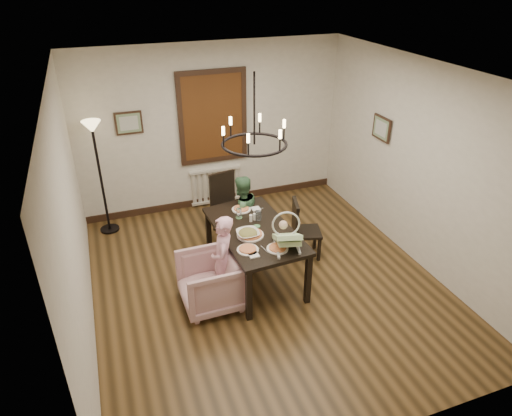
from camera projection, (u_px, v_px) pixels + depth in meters
room_shell at (256, 178)px, 5.89m from camera, size 4.51×5.00×2.81m
dining_table at (255, 234)px, 6.04m from camera, size 1.02×1.70×0.77m
chair_far at (228, 205)px, 7.17m from camera, size 0.51×0.51×0.99m
chair_right at (307, 229)px, 6.62m from camera, size 0.49×0.49×0.90m
armchair at (211, 282)px, 5.70m from camera, size 0.77×0.75×0.69m
elderly_woman at (223, 267)px, 5.70m from camera, size 0.34×0.42×1.01m
seated_man at (242, 220)px, 6.76m from camera, size 0.56×0.49×0.99m
baby_bouncer at (287, 236)px, 5.54m from camera, size 0.48×0.57×0.33m
salad_bowl at (248, 233)px, 5.81m from camera, size 0.35×0.35×0.09m
pizza_platter at (250, 234)px, 5.84m from camera, size 0.35×0.35×0.04m
drinking_glass at (259, 216)px, 6.17m from camera, size 0.07×0.07×0.13m
window_blinds at (213, 117)px, 7.52m from camera, size 1.00×0.03×1.40m
radiator at (216, 185)px, 8.14m from camera, size 0.92×0.12×0.62m
picture_back at (129, 123)px, 7.10m from camera, size 0.42×0.03×0.36m
picture_right at (382, 128)px, 6.88m from camera, size 0.03×0.42×0.36m
floor_lamp at (101, 180)px, 7.03m from camera, size 0.30×0.30×1.80m
chandelier at (254, 144)px, 5.43m from camera, size 0.80×0.80×0.04m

